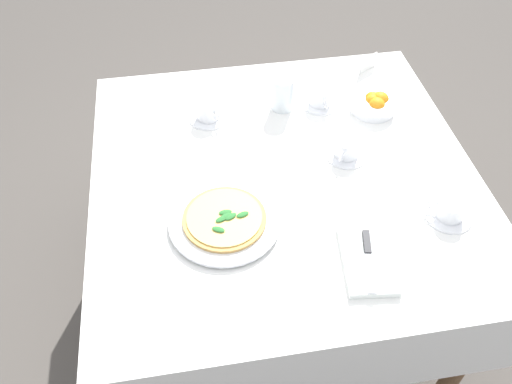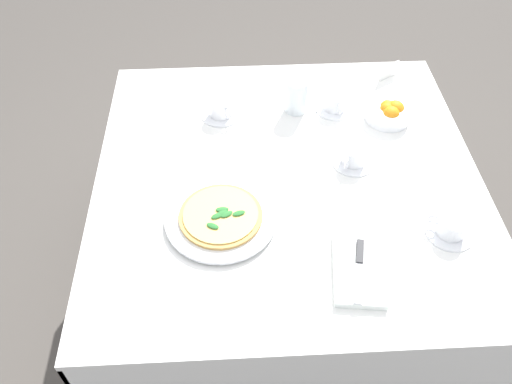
{
  "view_description": "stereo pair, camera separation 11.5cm",
  "coord_description": "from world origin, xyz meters",
  "px_view_note": "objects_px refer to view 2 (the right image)",
  "views": [
    {
      "loc": [
        1.11,
        -0.27,
        1.88
      ],
      "look_at": [
        0.09,
        -0.1,
        0.76
      ],
      "focal_mm": 36.88,
      "sensor_mm": 36.0,
      "label": 1
    },
    {
      "loc": [
        1.12,
        -0.16,
        1.88
      ],
      "look_at": [
        0.09,
        -0.1,
        0.76
      ],
      "focal_mm": 36.88,
      "sensor_mm": 36.0,
      "label": 2
    }
  ],
  "objects_px": {
    "pizza": "(221,215)",
    "coffee_cup_left_edge": "(335,103)",
    "napkin_folded": "(359,270)",
    "citrus_bowl": "(389,112)",
    "pizza_plate": "(221,218)",
    "coffee_cup_right_edge": "(451,227)",
    "dinner_knife": "(359,268)",
    "coffee_cup_back_corner": "(220,108)",
    "water_glass_center_back": "(296,98)",
    "menu_card": "(389,71)",
    "coffee_cup_far_right": "(354,156)"
  },
  "relations": [
    {
      "from": "pizza_plate",
      "to": "coffee_cup_right_edge",
      "type": "bearing_deg",
      "value": 82.93
    },
    {
      "from": "coffee_cup_right_edge",
      "to": "citrus_bowl",
      "type": "bearing_deg",
      "value": -173.37
    },
    {
      "from": "coffee_cup_back_corner",
      "to": "menu_card",
      "type": "xyz_separation_m",
      "value": [
        -0.19,
        0.62,
        -0.0
      ]
    },
    {
      "from": "pizza_plate",
      "to": "citrus_bowl",
      "type": "height_order",
      "value": "citrus_bowl"
    },
    {
      "from": "coffee_cup_left_edge",
      "to": "napkin_folded",
      "type": "bearing_deg",
      "value": -3.49
    },
    {
      "from": "pizza_plate",
      "to": "dinner_knife",
      "type": "distance_m",
      "value": 0.4
    },
    {
      "from": "coffee_cup_left_edge",
      "to": "napkin_folded",
      "type": "xyz_separation_m",
      "value": [
        0.67,
        -0.04,
        -0.02
      ]
    },
    {
      "from": "coffee_cup_left_edge",
      "to": "citrus_bowl",
      "type": "height_order",
      "value": "citrus_bowl"
    },
    {
      "from": "water_glass_center_back",
      "to": "coffee_cup_right_edge",
      "type": "bearing_deg",
      "value": 32.93
    },
    {
      "from": "coffee_cup_left_edge",
      "to": "water_glass_center_back",
      "type": "height_order",
      "value": "water_glass_center_back"
    },
    {
      "from": "pizza_plate",
      "to": "water_glass_center_back",
      "type": "distance_m",
      "value": 0.55
    },
    {
      "from": "coffee_cup_left_edge",
      "to": "water_glass_center_back",
      "type": "distance_m",
      "value": 0.14
    },
    {
      "from": "pizza_plate",
      "to": "menu_card",
      "type": "bearing_deg",
      "value": 136.64
    },
    {
      "from": "coffee_cup_back_corner",
      "to": "menu_card",
      "type": "bearing_deg",
      "value": 107.05
    },
    {
      "from": "coffee_cup_right_edge",
      "to": "napkin_folded",
      "type": "height_order",
      "value": "coffee_cup_right_edge"
    },
    {
      "from": "coffee_cup_left_edge",
      "to": "napkin_folded",
      "type": "height_order",
      "value": "coffee_cup_left_edge"
    },
    {
      "from": "coffee_cup_right_edge",
      "to": "citrus_bowl",
      "type": "distance_m",
      "value": 0.5
    },
    {
      "from": "coffee_cup_far_right",
      "to": "water_glass_center_back",
      "type": "bearing_deg",
      "value": -151.08
    },
    {
      "from": "pizza_plate",
      "to": "water_glass_center_back",
      "type": "bearing_deg",
      "value": 151.79
    },
    {
      "from": "pizza_plate",
      "to": "pizza",
      "type": "height_order",
      "value": "pizza"
    },
    {
      "from": "pizza_plate",
      "to": "coffee_cup_back_corner",
      "type": "bearing_deg",
      "value": 179.66
    },
    {
      "from": "pizza_plate",
      "to": "citrus_bowl",
      "type": "xyz_separation_m",
      "value": [
        -0.42,
        0.57,
        0.02
      ]
    },
    {
      "from": "dinner_knife",
      "to": "pizza_plate",
      "type": "bearing_deg",
      "value": -106.29
    },
    {
      "from": "napkin_folded",
      "to": "pizza_plate",
      "type": "bearing_deg",
      "value": -111.35
    },
    {
      "from": "coffee_cup_right_edge",
      "to": "coffee_cup_far_right",
      "type": "height_order",
      "value": "coffee_cup_far_right"
    },
    {
      "from": "napkin_folded",
      "to": "dinner_knife",
      "type": "distance_m",
      "value": 0.01
    },
    {
      "from": "pizza_plate",
      "to": "coffee_cup_right_edge",
      "type": "relative_size",
      "value": 2.4
    },
    {
      "from": "citrus_bowl",
      "to": "coffee_cup_far_right",
      "type": "bearing_deg",
      "value": -37.06
    },
    {
      "from": "pizza_plate",
      "to": "coffee_cup_right_edge",
      "type": "height_order",
      "value": "coffee_cup_right_edge"
    },
    {
      "from": "coffee_cup_back_corner",
      "to": "menu_card",
      "type": "distance_m",
      "value": 0.64
    },
    {
      "from": "water_glass_center_back",
      "to": "napkin_folded",
      "type": "bearing_deg",
      "value": 7.77
    },
    {
      "from": "napkin_folded",
      "to": "citrus_bowl",
      "type": "distance_m",
      "value": 0.65
    },
    {
      "from": "coffee_cup_back_corner",
      "to": "napkin_folded",
      "type": "xyz_separation_m",
      "value": [
        0.66,
        0.35,
        -0.02
      ]
    },
    {
      "from": "coffee_cup_right_edge",
      "to": "dinner_knife",
      "type": "bearing_deg",
      "value": -67.12
    },
    {
      "from": "napkin_folded",
      "to": "dinner_knife",
      "type": "relative_size",
      "value": 1.2
    },
    {
      "from": "napkin_folded",
      "to": "dinner_knife",
      "type": "bearing_deg",
      "value": -5.45
    },
    {
      "from": "water_glass_center_back",
      "to": "coffee_cup_left_edge",
      "type": "bearing_deg",
      "value": 87.77
    },
    {
      "from": "pizza",
      "to": "coffee_cup_left_edge",
      "type": "bearing_deg",
      "value": 140.71
    },
    {
      "from": "coffee_cup_left_edge",
      "to": "coffee_cup_back_corner",
      "type": "bearing_deg",
      "value": -87.89
    },
    {
      "from": "citrus_bowl",
      "to": "menu_card",
      "type": "xyz_separation_m",
      "value": [
        -0.23,
        0.05,
        0.0
      ]
    },
    {
      "from": "napkin_folded",
      "to": "menu_card",
      "type": "height_order",
      "value": "menu_card"
    },
    {
      "from": "coffee_cup_left_edge",
      "to": "menu_card",
      "type": "bearing_deg",
      "value": 127.82
    },
    {
      "from": "coffee_cup_left_edge",
      "to": "dinner_knife",
      "type": "bearing_deg",
      "value": -3.53
    },
    {
      "from": "pizza",
      "to": "coffee_cup_right_edge",
      "type": "distance_m",
      "value": 0.63
    },
    {
      "from": "pizza_plate",
      "to": "coffee_cup_back_corner",
      "type": "height_order",
      "value": "coffee_cup_back_corner"
    },
    {
      "from": "menu_card",
      "to": "coffee_cup_far_right",
      "type": "bearing_deg",
      "value": 33.79
    },
    {
      "from": "coffee_cup_left_edge",
      "to": "coffee_cup_right_edge",
      "type": "bearing_deg",
      "value": 22.54
    },
    {
      "from": "napkin_folded",
      "to": "citrus_bowl",
      "type": "height_order",
      "value": "citrus_bowl"
    },
    {
      "from": "water_glass_center_back",
      "to": "dinner_knife",
      "type": "relative_size",
      "value": 0.61
    },
    {
      "from": "menu_card",
      "to": "dinner_knife",
      "type": "bearing_deg",
      "value": 41.5
    }
  ]
}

